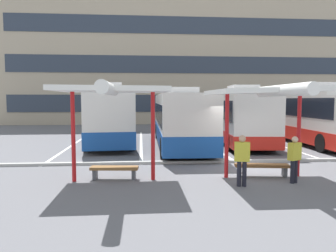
% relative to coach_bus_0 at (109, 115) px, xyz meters
% --- Properties ---
extents(ground_plane, '(160.00, 160.00, 0.00)m').
position_rel_coach_bus_0_xyz_m(ground_plane, '(6.35, -9.09, -1.76)').
color(ground_plane, slate).
extents(terminal_building, '(40.57, 13.65, 20.07)m').
position_rel_coach_bus_0_xyz_m(terminal_building, '(6.38, 21.28, 6.91)').
color(terminal_building, tan).
rests_on(terminal_building, ground).
extents(coach_bus_0, '(3.83, 12.46, 3.80)m').
position_rel_coach_bus_0_xyz_m(coach_bus_0, '(0.00, 0.00, 0.00)').
color(coach_bus_0, silver).
rests_on(coach_bus_0, ground).
extents(coach_bus_1, '(2.86, 11.49, 3.44)m').
position_rel_coach_bus_0_xyz_m(coach_bus_1, '(4.47, -2.77, -0.19)').
color(coach_bus_1, silver).
rests_on(coach_bus_1, ground).
extents(coach_bus_2, '(3.52, 10.66, 3.64)m').
position_rel_coach_bus_0_xyz_m(coach_bus_2, '(8.45, -1.41, -0.06)').
color(coach_bus_2, silver).
rests_on(coach_bus_2, ground).
extents(coach_bus_3, '(2.69, 11.59, 3.78)m').
position_rel_coach_bus_0_xyz_m(coach_bus_3, '(12.80, -1.76, -0.00)').
color(coach_bus_3, silver).
rests_on(coach_bus_3, ground).
extents(lane_stripe_0, '(0.16, 14.00, 0.01)m').
position_rel_coach_bus_0_xyz_m(lane_stripe_0, '(-2.05, -1.33, -1.75)').
color(lane_stripe_0, white).
rests_on(lane_stripe_0, ground).
extents(lane_stripe_1, '(0.16, 14.00, 0.01)m').
position_rel_coach_bus_0_xyz_m(lane_stripe_1, '(2.15, -1.33, -1.75)').
color(lane_stripe_1, white).
rests_on(lane_stripe_1, ground).
extents(lane_stripe_2, '(0.16, 14.00, 0.01)m').
position_rel_coach_bus_0_xyz_m(lane_stripe_2, '(6.35, -1.33, -1.75)').
color(lane_stripe_2, white).
rests_on(lane_stripe_2, ground).
extents(lane_stripe_3, '(0.16, 14.00, 0.01)m').
position_rel_coach_bus_0_xyz_m(lane_stripe_3, '(10.55, -1.33, -1.75)').
color(lane_stripe_3, white).
rests_on(lane_stripe_3, ground).
extents(lane_stripe_4, '(0.16, 14.00, 0.01)m').
position_rel_coach_bus_0_xyz_m(lane_stripe_4, '(14.75, -1.33, -1.75)').
color(lane_stripe_4, white).
rests_on(lane_stripe_4, ground).
extents(waiting_shelter_0, '(3.69, 4.74, 3.27)m').
position_rel_coach_bus_0_xyz_m(waiting_shelter_0, '(1.21, -11.21, 1.28)').
color(waiting_shelter_0, red).
rests_on(waiting_shelter_0, ground).
extents(bench_0, '(1.69, 0.58, 0.45)m').
position_rel_coach_bus_0_xyz_m(bench_0, '(1.21, -10.76, -1.42)').
color(bench_0, brown).
rests_on(bench_0, ground).
extents(waiting_shelter_1, '(3.65, 5.00, 3.24)m').
position_rel_coach_bus_0_xyz_m(waiting_shelter_1, '(6.50, -11.10, 1.25)').
color(waiting_shelter_1, red).
rests_on(waiting_shelter_1, ground).
extents(bench_1, '(1.96, 0.68, 0.45)m').
position_rel_coach_bus_0_xyz_m(bench_1, '(6.50, -10.78, -1.41)').
color(bench_1, brown).
rests_on(bench_1, ground).
extents(platform_kerb, '(44.00, 0.24, 0.12)m').
position_rel_coach_bus_0_xyz_m(platform_kerb, '(6.35, -8.15, -1.70)').
color(platform_kerb, '#ADADA8').
rests_on(platform_kerb, ground).
extents(waiting_passenger_0, '(0.51, 0.33, 1.65)m').
position_rel_coach_bus_0_xyz_m(waiting_passenger_0, '(5.36, -12.04, -0.80)').
color(waiting_passenger_0, black).
rests_on(waiting_passenger_0, ground).
extents(waiting_passenger_1, '(0.50, 0.40, 1.57)m').
position_rel_coach_bus_0_xyz_m(waiting_passenger_1, '(7.23, -11.77, -0.86)').
color(waiting_passenger_1, black).
rests_on(waiting_passenger_1, ground).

